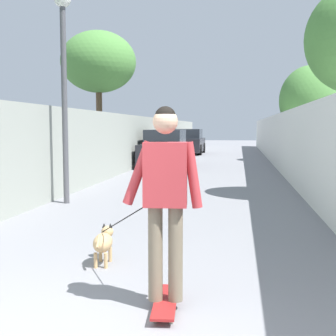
# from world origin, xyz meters

# --- Properties ---
(ground_plane) EXTENTS (80.00, 80.00, 0.00)m
(ground_plane) POSITION_xyz_m (14.00, 0.00, 0.00)
(ground_plane) COLOR gray
(wall_left) EXTENTS (48.00, 0.30, 2.11)m
(wall_left) POSITION_xyz_m (12.00, 2.93, 1.06)
(wall_left) COLOR #999E93
(wall_left) RESTS_ON ground
(fence_right) EXTENTS (48.00, 0.30, 2.17)m
(fence_right) POSITION_xyz_m (12.00, -2.93, 1.09)
(fence_right) COLOR silver
(fence_right) RESTS_ON ground
(tree_left_mid) EXTENTS (2.74, 2.74, 5.13)m
(tree_left_mid) POSITION_xyz_m (13.00, 3.81, 3.99)
(tree_left_mid) COLOR brown
(tree_left_mid) RESTS_ON ground
(tree_right_distant) EXTENTS (2.84, 2.84, 4.54)m
(tree_right_distant) POSITION_xyz_m (19.00, -4.57, 2.90)
(tree_right_distant) COLOR #473523
(tree_right_distant) RESTS_ON ground
(lamp_post) EXTENTS (0.36, 0.36, 4.48)m
(lamp_post) POSITION_xyz_m (6.24, 2.38, 3.05)
(lamp_post) COLOR #4C4C51
(lamp_post) RESTS_ON ground
(skateboard) EXTENTS (0.82, 0.27, 0.08)m
(skateboard) POSITION_xyz_m (1.08, -0.66, 0.07)
(skateboard) COLOR maroon
(skateboard) RESTS_ON ground
(person_skateboarder) EXTENTS (0.25, 0.71, 1.73)m
(person_skateboarder) POSITION_xyz_m (1.08, -0.66, 1.10)
(person_skateboarder) COLOR #726651
(person_skateboarder) RESTS_ON skateboard
(dog) EXTENTS (1.50, 1.08, 1.06)m
(dog) POSITION_xyz_m (2.27, 0.29, 0.27)
(dog) COLOR tan
(dog) RESTS_ON ground
(car_near) EXTENTS (3.97, 1.80, 1.54)m
(car_near) POSITION_xyz_m (15.65, 1.78, 0.71)
(car_near) COLOR black
(car_near) RESTS_ON ground
(car_far) EXTENTS (4.20, 1.80, 1.54)m
(car_far) POSITION_xyz_m (24.54, 1.78, 0.72)
(car_far) COLOR black
(car_far) RESTS_ON ground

